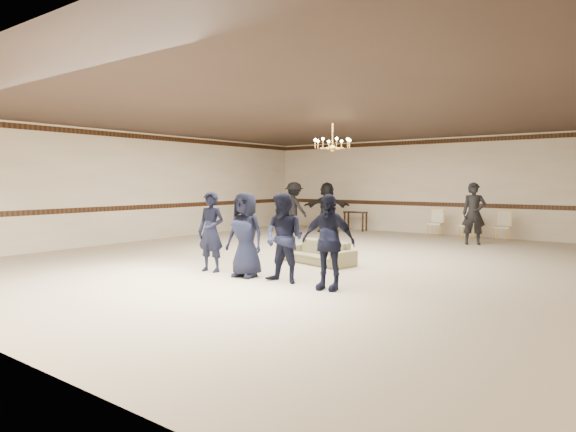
% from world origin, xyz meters
% --- Properties ---
extents(room, '(12.01, 14.01, 3.21)m').
position_xyz_m(room, '(0.00, 0.00, 1.60)').
color(room, '#B4A78A').
rests_on(room, ground).
extents(chair_rail, '(12.00, 0.02, 0.14)m').
position_xyz_m(chair_rail, '(0.00, 6.99, 1.00)').
color(chair_rail, '#391E11').
rests_on(chair_rail, wall_back).
extents(crown_molding, '(12.00, 0.02, 0.14)m').
position_xyz_m(crown_molding, '(0.00, 6.99, 3.08)').
color(crown_molding, '#391E11').
rests_on(crown_molding, wall_back).
extents(chandelier, '(0.94, 0.94, 0.89)m').
position_xyz_m(chandelier, '(0.00, 1.00, 2.88)').
color(chandelier, gold).
rests_on(chandelier, ceiling).
extents(boy_a, '(0.63, 0.47, 1.57)m').
position_xyz_m(boy_a, '(-0.65, -2.41, 0.78)').
color(boy_a, black).
rests_on(boy_a, floor).
extents(boy_b, '(0.81, 0.58, 1.57)m').
position_xyz_m(boy_b, '(0.25, -2.41, 0.78)').
color(boy_b, black).
rests_on(boy_b, floor).
extents(boy_c, '(0.79, 0.63, 1.57)m').
position_xyz_m(boy_c, '(1.15, -2.41, 0.78)').
color(boy_c, black).
rests_on(boy_c, floor).
extents(boy_d, '(0.97, 0.53, 1.57)m').
position_xyz_m(boy_d, '(2.05, -2.41, 0.78)').
color(boy_d, black).
rests_on(boy_d, floor).
extents(settee, '(1.78, 1.00, 0.49)m').
position_xyz_m(settee, '(0.50, -0.34, 0.24)').
color(settee, '#838157').
rests_on(settee, floor).
extents(adult_left, '(1.23, 0.86, 1.73)m').
position_xyz_m(adult_left, '(-3.82, 4.64, 0.87)').
color(adult_left, black).
rests_on(adult_left, floor).
extents(adult_mid, '(1.62, 1.33, 1.73)m').
position_xyz_m(adult_mid, '(-2.92, 5.34, 0.87)').
color(adult_mid, black).
rests_on(adult_mid, floor).
extents(adult_right, '(0.75, 0.65, 1.73)m').
position_xyz_m(adult_right, '(2.18, 4.94, 0.87)').
color(adult_right, black).
rests_on(adult_right, floor).
extents(banquet_chair_left, '(0.44, 0.44, 0.87)m').
position_xyz_m(banquet_chair_left, '(0.63, 6.17, 0.43)').
color(banquet_chair_left, beige).
rests_on(banquet_chair_left, floor).
extents(banquet_chair_mid, '(0.46, 0.46, 0.87)m').
position_xyz_m(banquet_chair_mid, '(1.63, 6.17, 0.43)').
color(banquet_chair_mid, beige).
rests_on(banquet_chair_mid, floor).
extents(banquet_chair_right, '(0.46, 0.46, 0.87)m').
position_xyz_m(banquet_chair_right, '(2.63, 6.17, 0.43)').
color(banquet_chair_right, beige).
rests_on(banquet_chair_right, floor).
extents(console_table, '(0.83, 0.38, 0.69)m').
position_xyz_m(console_table, '(-2.37, 6.37, 0.35)').
color(console_table, black).
rests_on(console_table, floor).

